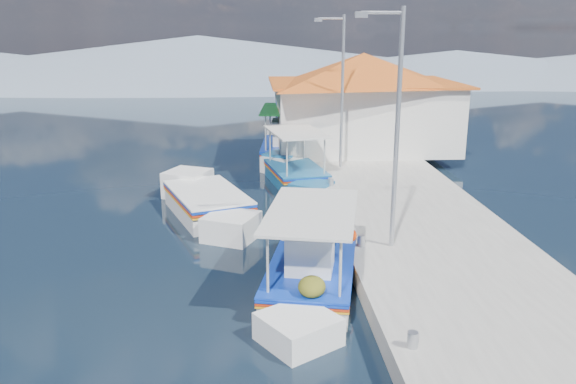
{
  "coord_description": "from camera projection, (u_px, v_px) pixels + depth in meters",
  "views": [
    {
      "loc": [
        1.01,
        -12.06,
        6.0
      ],
      "look_at": [
        2.04,
        4.49,
        1.3
      ],
      "focal_mm": 36.18,
      "sensor_mm": 36.0,
      "label": 1
    }
  ],
  "objects": [
    {
      "name": "bollards",
      "position": [
        342.0,
        204.0,
        18.25
      ],
      "size": [
        0.2,
        17.2,
        0.3
      ],
      "color": "#A5A8AD",
      "rests_on": "quay"
    },
    {
      "name": "mountain_ridge",
      "position": [
        299.0,
        64.0,
        66.76
      ],
      "size": [
        171.4,
        96.0,
        5.5
      ],
      "color": "slate",
      "rests_on": "ground"
    },
    {
      "name": "ground",
      "position": [
        211.0,
        302.0,
        13.16
      ],
      "size": [
        160.0,
        160.0,
        0.0
      ],
      "primitive_type": "plane",
      "color": "black",
      "rests_on": "ground"
    },
    {
      "name": "caique_blue_hull",
      "position": [
        209.0,
        205.0,
        19.27
      ],
      "size": [
        3.61,
        6.53,
        1.24
      ],
      "rotation": [
        0.0,
        0.0,
        -0.36
      ],
      "color": "silver",
      "rests_on": "ground"
    },
    {
      "name": "harbor_building",
      "position": [
        363.0,
        99.0,
        27.17
      ],
      "size": [
        10.49,
        10.49,
        4.4
      ],
      "color": "silver",
      "rests_on": "quay"
    },
    {
      "name": "main_caique",
      "position": [
        310.0,
        272.0,
        13.71
      ],
      "size": [
        2.84,
        6.61,
        2.22
      ],
      "rotation": [
        0.0,
        0.0,
        0.21
      ],
      "color": "silver",
      "rests_on": "ground"
    },
    {
      "name": "quay",
      "position": [
        401.0,
        208.0,
        19.2
      ],
      "size": [
        5.0,
        44.0,
        0.5
      ],
      "primitive_type": "cube",
      "color": "#ADABA2",
      "rests_on": "ground"
    },
    {
      "name": "caique_far",
      "position": [
        286.0,
        149.0,
        27.45
      ],
      "size": [
        2.65,
        7.59,
        2.67
      ],
      "rotation": [
        0.0,
        0.0,
        0.09
      ],
      "color": "silver",
      "rests_on": "ground"
    },
    {
      "name": "caique_green_canopy",
      "position": [
        296.0,
        174.0,
        23.19
      ],
      "size": [
        2.63,
        6.18,
        2.35
      ],
      "rotation": [
        0.0,
        0.0,
        -0.19
      ],
      "color": "#165584",
      "rests_on": "ground"
    },
    {
      "name": "lamp_post_near",
      "position": [
        394.0,
        118.0,
        14.3
      ],
      "size": [
        1.21,
        0.14,
        6.0
      ],
      "color": "#A5A8AD",
      "rests_on": "quay"
    },
    {
      "name": "lamp_post_far",
      "position": [
        340.0,
        84.0,
        22.94
      ],
      "size": [
        1.21,
        0.14,
        6.0
      ],
      "color": "#A5A8AD",
      "rests_on": "quay"
    }
  ]
}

